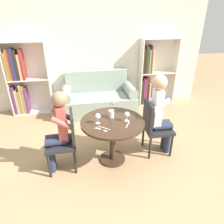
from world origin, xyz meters
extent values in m
plane|color=tan|center=(0.00, 0.00, 0.00)|extent=(16.00, 16.00, 0.00)
cube|color=beige|center=(0.00, 2.19, 1.35)|extent=(5.20, 0.05, 2.70)
cylinder|color=#382619|center=(0.00, 0.00, 0.69)|extent=(0.94, 0.94, 0.03)
cylinder|color=#382619|center=(0.00, 0.00, 0.35)|extent=(0.09, 0.09, 0.64)
cylinder|color=#382619|center=(0.00, 0.00, 0.01)|extent=(0.40, 0.40, 0.03)
cube|color=gray|center=(0.00, 1.72, 0.21)|extent=(1.65, 0.80, 0.42)
cube|color=gray|center=(0.00, 2.04, 0.67)|extent=(1.43, 0.16, 0.50)
cylinder|color=gray|center=(-0.72, 1.72, 0.53)|extent=(0.22, 0.72, 0.22)
cylinder|color=gray|center=(0.72, 1.72, 0.53)|extent=(0.22, 0.72, 0.22)
cube|color=silver|center=(-1.49, 2.14, 0.80)|extent=(0.88, 0.02, 1.60)
cube|color=silver|center=(-1.92, 2.01, 0.80)|extent=(0.02, 0.28, 1.60)
cube|color=silver|center=(-1.06, 2.01, 0.80)|extent=(0.02, 0.28, 1.60)
cube|color=silver|center=(-1.49, 2.01, 0.01)|extent=(0.84, 0.28, 0.02)
cube|color=silver|center=(-1.49, 2.01, 0.80)|extent=(0.84, 0.28, 0.02)
cube|color=silver|center=(-1.49, 2.01, 1.59)|extent=(0.84, 0.28, 0.02)
cube|color=#602D5B|center=(-1.87, 2.00, 0.34)|extent=(0.05, 0.23, 0.63)
cube|color=tan|center=(-1.81, 2.00, 0.30)|extent=(0.05, 0.23, 0.56)
cube|color=olive|center=(-1.75, 2.00, 0.29)|extent=(0.05, 0.23, 0.53)
cube|color=tan|center=(-1.71, 2.00, 0.36)|extent=(0.03, 0.23, 0.67)
cube|color=olive|center=(-1.66, 2.00, 0.35)|extent=(0.05, 0.23, 0.65)
cube|color=#602D5B|center=(-1.61, 2.00, 0.32)|extent=(0.04, 0.23, 0.59)
cube|color=olive|center=(-1.87, 2.00, 1.10)|extent=(0.05, 0.23, 0.58)
cube|color=olive|center=(-1.82, 2.00, 1.13)|extent=(0.03, 0.23, 0.64)
cube|color=maroon|center=(-1.78, 2.00, 1.13)|extent=(0.04, 0.23, 0.64)
cube|color=navy|center=(-1.73, 2.00, 1.14)|extent=(0.05, 0.23, 0.65)
cube|color=#332319|center=(-1.67, 2.00, 1.12)|extent=(0.05, 0.23, 0.62)
cube|color=tan|center=(-1.61, 2.00, 1.08)|extent=(0.05, 0.23, 0.54)
cube|color=maroon|center=(-1.56, 2.00, 1.12)|extent=(0.04, 0.23, 0.63)
cube|color=silver|center=(1.49, 2.14, 0.80)|extent=(0.88, 0.02, 1.60)
cube|color=silver|center=(1.06, 2.01, 0.80)|extent=(0.02, 0.28, 1.60)
cube|color=silver|center=(1.92, 2.01, 0.80)|extent=(0.02, 0.28, 1.60)
cube|color=silver|center=(1.49, 2.01, 0.01)|extent=(0.84, 0.28, 0.02)
cube|color=silver|center=(1.49, 2.01, 0.80)|extent=(0.84, 0.28, 0.02)
cube|color=silver|center=(1.49, 2.01, 1.59)|extent=(0.84, 0.28, 0.02)
cube|color=#332319|center=(1.10, 2.00, 0.33)|extent=(0.04, 0.23, 0.62)
cube|color=#602D5B|center=(1.16, 2.00, 0.35)|extent=(0.05, 0.23, 0.65)
cube|color=maroon|center=(1.21, 2.00, 0.36)|extent=(0.03, 0.23, 0.68)
cube|color=#332319|center=(1.25, 2.00, 0.36)|extent=(0.03, 0.23, 0.68)
cube|color=tan|center=(1.30, 2.00, 0.29)|extent=(0.04, 0.23, 0.54)
cube|color=#602D5B|center=(1.35, 2.00, 0.28)|extent=(0.03, 0.23, 0.51)
cube|color=#332319|center=(1.10, 2.00, 1.09)|extent=(0.03, 0.23, 0.56)
cube|color=#332319|center=(1.14, 2.00, 1.13)|extent=(0.03, 0.23, 0.64)
cube|color=#234723|center=(1.19, 2.00, 1.11)|extent=(0.05, 0.23, 0.59)
cube|color=olive|center=(1.24, 2.00, 1.08)|extent=(0.04, 0.23, 0.54)
cube|color=#602D5B|center=(1.28, 2.00, 1.13)|extent=(0.03, 0.23, 0.64)
cube|color=tan|center=(1.31, 2.00, 1.07)|extent=(0.04, 0.23, 0.53)
cylinder|color=#232326|center=(-0.95, 0.15, 0.20)|extent=(0.04, 0.04, 0.40)
cylinder|color=#232326|center=(-0.94, -0.21, 0.20)|extent=(0.04, 0.04, 0.40)
cylinder|color=#232326|center=(-0.60, 0.16, 0.20)|extent=(0.04, 0.04, 0.40)
cylinder|color=#232326|center=(-0.58, -0.20, 0.20)|extent=(0.04, 0.04, 0.40)
cube|color=#232326|center=(-0.77, -0.02, 0.42)|extent=(0.44, 0.44, 0.05)
cube|color=#232326|center=(-0.58, -0.02, 0.68)|extent=(0.06, 0.38, 0.45)
cylinder|color=#232326|center=(0.94, -0.09, 0.20)|extent=(0.04, 0.04, 0.40)
cylinder|color=#232326|center=(0.95, 0.27, 0.20)|extent=(0.04, 0.04, 0.40)
cylinder|color=#232326|center=(0.58, -0.08, 0.20)|extent=(0.04, 0.04, 0.40)
cylinder|color=#232326|center=(0.59, 0.28, 0.20)|extent=(0.04, 0.04, 0.40)
cube|color=#232326|center=(0.77, 0.10, 0.42)|extent=(0.43, 0.43, 0.05)
cube|color=#232326|center=(0.58, 0.10, 0.68)|extent=(0.05, 0.38, 0.45)
cylinder|color=#282D47|center=(-0.93, 0.02, 0.23)|extent=(0.11, 0.11, 0.45)
cylinder|color=#282D47|center=(-0.92, -0.09, 0.23)|extent=(0.11, 0.11, 0.45)
cylinder|color=#282D47|center=(-0.82, 0.03, 0.50)|extent=(0.30, 0.12, 0.11)
cylinder|color=#282D47|center=(-0.81, -0.08, 0.50)|extent=(0.30, 0.12, 0.11)
cube|color=#B2514C|center=(-0.71, -0.02, 0.76)|extent=(0.13, 0.20, 0.50)
cylinder|color=#B2514C|center=(-0.71, 0.11, 0.83)|extent=(0.29, 0.08, 0.23)
cylinder|color=#B2514C|center=(-0.70, -0.16, 0.83)|extent=(0.29, 0.08, 0.23)
sphere|color=#936B4C|center=(-0.71, -0.02, 1.11)|extent=(0.21, 0.21, 0.21)
cylinder|color=#282D47|center=(0.92, 0.04, 0.23)|extent=(0.11, 0.11, 0.45)
cylinder|color=#282D47|center=(0.93, 0.15, 0.23)|extent=(0.11, 0.11, 0.45)
cylinder|color=#282D47|center=(0.81, 0.04, 0.50)|extent=(0.30, 0.12, 0.11)
cylinder|color=#282D47|center=(0.82, 0.15, 0.50)|extent=(0.30, 0.12, 0.11)
cube|color=white|center=(0.71, 0.10, 0.80)|extent=(0.12, 0.20, 0.60)
cylinder|color=white|center=(0.70, -0.04, 0.91)|extent=(0.29, 0.08, 0.23)
cylinder|color=white|center=(0.71, 0.23, 0.91)|extent=(0.29, 0.08, 0.23)
sphere|color=tan|center=(0.71, 0.10, 1.21)|extent=(0.22, 0.22, 0.22)
cylinder|color=white|center=(-0.22, -0.03, 0.71)|extent=(0.06, 0.06, 0.00)
cylinder|color=white|center=(-0.22, -0.03, 0.75)|extent=(0.01, 0.01, 0.07)
sphere|color=white|center=(-0.22, -0.03, 0.81)|extent=(0.08, 0.08, 0.08)
cylinder|color=white|center=(0.20, -0.03, 0.71)|extent=(0.06, 0.06, 0.00)
cylinder|color=white|center=(0.20, -0.03, 0.74)|extent=(0.01, 0.01, 0.07)
sphere|color=white|center=(0.20, -0.03, 0.81)|extent=(0.08, 0.08, 0.08)
sphere|color=#E58E75|center=(0.20, -0.03, 0.80)|extent=(0.05, 0.05, 0.05)
cylinder|color=silver|center=(0.00, 0.11, 0.76)|extent=(0.08, 0.08, 0.12)
cylinder|color=#4C7A42|center=(0.00, 0.11, 0.86)|extent=(0.00, 0.01, 0.07)
sphere|color=#EACC4C|center=(0.00, 0.11, 0.90)|extent=(0.04, 0.04, 0.04)
cylinder|color=#4C7A42|center=(0.03, 0.12, 0.88)|extent=(0.00, 0.01, 0.12)
sphere|color=#D16684|center=(0.03, 0.12, 0.95)|extent=(0.04, 0.04, 0.04)
cylinder|color=#4C7A42|center=(0.02, 0.11, 0.88)|extent=(0.00, 0.01, 0.11)
sphere|color=#D16684|center=(0.02, 0.11, 0.93)|extent=(0.04, 0.04, 0.04)
cylinder|color=#4C7A42|center=(0.00, 0.13, 0.86)|extent=(0.00, 0.01, 0.08)
sphere|color=#9E70B2|center=(0.00, 0.13, 0.90)|extent=(0.04, 0.04, 0.04)
cube|color=silver|center=(-0.20, -0.20, 0.71)|extent=(0.16, 0.11, 0.00)
cube|color=silver|center=(-0.20, -0.20, 0.71)|extent=(0.13, 0.15, 0.00)
cube|color=silver|center=(-0.15, -0.17, 0.71)|extent=(0.15, 0.13, 0.00)
cube|color=silver|center=(0.19, -0.14, 0.71)|extent=(0.10, 0.17, 0.00)
camera|label=1|loc=(-0.47, -2.48, 2.11)|focal=32.00mm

